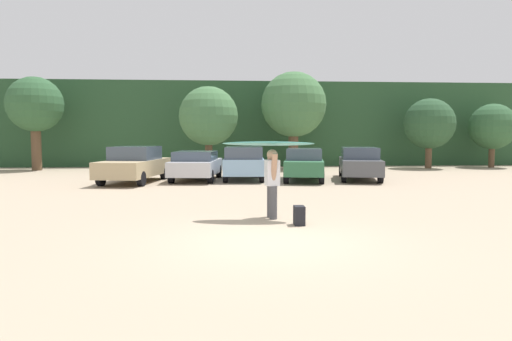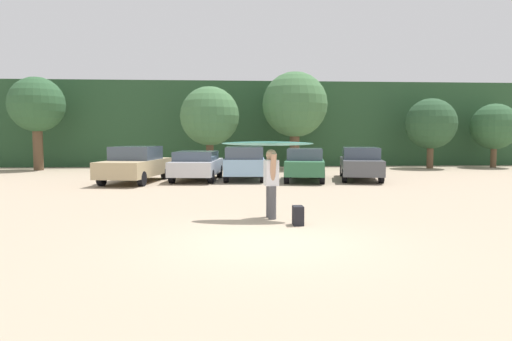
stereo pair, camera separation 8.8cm
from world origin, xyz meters
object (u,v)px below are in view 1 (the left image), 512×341
at_px(parked_car_sky_blue, 244,163).
at_px(parked_car_forest_green, 304,163).
at_px(person_adult, 272,179).
at_px(parked_car_tan, 135,164).
at_px(surfboard_teal, 268,144).
at_px(parked_car_silver, 196,165).
at_px(backpack_dropped, 299,215).
at_px(parked_car_dark_gray, 360,163).

relative_size(parked_car_sky_blue, parked_car_forest_green, 0.98).
bearing_deg(parked_car_sky_blue, person_adult, -175.38).
xyz_separation_m(parked_car_tan, surfboard_teal, (5.06, -9.59, 1.08)).
distance_m(parked_car_silver, parked_car_forest_green, 5.05).
distance_m(parked_car_sky_blue, parked_car_forest_green, 2.82).
bearing_deg(backpack_dropped, surfboard_teal, 127.36).
relative_size(parked_car_dark_gray, person_adult, 2.87).
distance_m(person_adult, backpack_dropped, 1.34).
height_order(parked_car_dark_gray, backpack_dropped, parked_car_dark_gray).
relative_size(parked_car_tan, parked_car_silver, 1.08).
xyz_separation_m(parked_car_silver, parked_car_sky_blue, (2.24, -0.08, 0.09)).
bearing_deg(backpack_dropped, parked_car_silver, 105.02).
xyz_separation_m(person_adult, surfboard_teal, (-0.11, -0.11, 0.91)).
distance_m(parked_car_forest_green, surfboard_teal, 10.15).
relative_size(person_adult, surfboard_teal, 0.74).
bearing_deg(parked_car_dark_gray, parked_car_tan, 105.49).
xyz_separation_m(parked_car_forest_green, parked_car_dark_gray, (2.75, 0.40, -0.01)).
distance_m(parked_car_dark_gray, person_adult, 11.33).
bearing_deg(person_adult, parked_car_forest_green, -110.83).
relative_size(parked_car_dark_gray, backpack_dropped, 11.16).
bearing_deg(parked_car_tan, backpack_dropped, -141.34).
relative_size(parked_car_tan, parked_car_dark_gray, 1.00).
height_order(parked_car_silver, surfboard_teal, surfboard_teal).
distance_m(parked_car_silver, person_adult, 10.52).
relative_size(parked_car_silver, surfboard_teal, 1.96).
xyz_separation_m(parked_car_dark_gray, backpack_dropped, (-4.76, -10.98, -0.58)).
distance_m(parked_car_sky_blue, parked_car_dark_gray, 5.52).
relative_size(parked_car_dark_gray, surfboard_teal, 2.12).
bearing_deg(parked_car_sky_blue, parked_car_tan, 100.89).
height_order(parked_car_forest_green, surfboard_teal, surfboard_teal).
bearing_deg(parked_car_sky_blue, parked_car_dark_gray, -87.94).
distance_m(parked_car_tan, parked_car_dark_gray, 10.48).
bearing_deg(surfboard_teal, backpack_dropped, 136.49).
height_order(parked_car_tan, person_adult, person_adult).
height_order(parked_car_dark_gray, surfboard_teal, surfboard_teal).
xyz_separation_m(parked_car_tan, person_adult, (5.17, -9.48, 0.17)).
bearing_deg(parked_car_dark_gray, surfboard_teal, 164.45).
bearing_deg(backpack_dropped, parked_car_sky_blue, 93.95).
xyz_separation_m(person_adult, backpack_dropped, (0.54, -0.96, -0.76)).
distance_m(surfboard_teal, backpack_dropped, 1.99).
height_order(parked_car_silver, person_adult, person_adult).
xyz_separation_m(parked_car_sky_blue, surfboard_teal, (0.11, -10.25, 1.07)).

